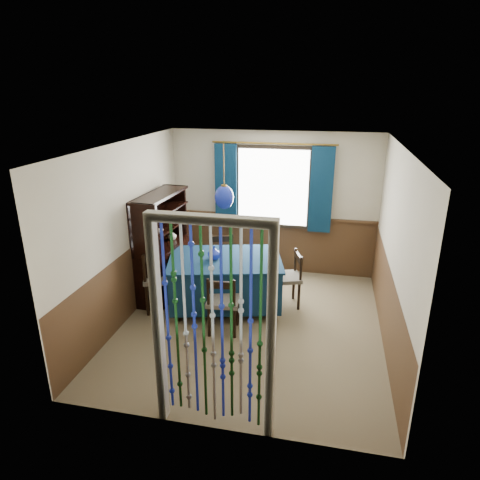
% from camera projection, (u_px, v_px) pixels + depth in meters
% --- Properties ---
extents(floor, '(4.00, 4.00, 0.00)m').
position_uv_depth(floor, '(251.00, 324.00, 6.07)').
color(floor, brown).
rests_on(floor, ground).
extents(ceiling, '(4.00, 4.00, 0.00)m').
position_uv_depth(ceiling, '(253.00, 146.00, 5.23)').
color(ceiling, silver).
rests_on(ceiling, ground).
extents(wall_back, '(3.60, 0.00, 3.60)m').
position_uv_depth(wall_back, '(273.00, 204.00, 7.49)').
color(wall_back, beige).
rests_on(wall_back, ground).
extents(wall_front, '(3.60, 0.00, 3.60)m').
position_uv_depth(wall_front, '(211.00, 317.00, 3.81)').
color(wall_front, beige).
rests_on(wall_front, ground).
extents(wall_left, '(0.00, 4.00, 4.00)m').
position_uv_depth(wall_left, '(126.00, 233.00, 6.01)').
color(wall_left, beige).
rests_on(wall_left, ground).
extents(wall_right, '(0.00, 4.00, 4.00)m').
position_uv_depth(wall_right, '(395.00, 252.00, 5.29)').
color(wall_right, beige).
rests_on(wall_right, ground).
extents(wainscot_back, '(3.60, 0.00, 3.60)m').
position_uv_depth(wainscot_back, '(272.00, 244.00, 7.73)').
color(wainscot_back, '#49301C').
rests_on(wainscot_back, ground).
extents(wainscot_front, '(3.60, 0.00, 3.60)m').
position_uv_depth(wainscot_front, '(213.00, 385.00, 4.08)').
color(wainscot_front, '#49301C').
rests_on(wainscot_front, ground).
extents(wainscot_left, '(0.00, 4.00, 4.00)m').
position_uv_depth(wainscot_left, '(132.00, 281.00, 6.26)').
color(wainscot_left, '#49301C').
rests_on(wainscot_left, ground).
extents(wainscot_right, '(0.00, 4.00, 4.00)m').
position_uv_depth(wainscot_right, '(386.00, 306.00, 5.55)').
color(wainscot_right, '#49301C').
rests_on(wainscot_right, ground).
extents(window, '(1.32, 0.12, 1.42)m').
position_uv_depth(window, '(273.00, 187.00, 7.34)').
color(window, black).
rests_on(window, wall_back).
extents(doorway, '(1.16, 0.12, 2.18)m').
position_uv_depth(doorway, '(213.00, 333.00, 3.93)').
color(doorway, silver).
rests_on(doorway, ground).
extents(dining_table, '(1.87, 1.51, 0.79)m').
position_uv_depth(dining_table, '(225.00, 279.00, 6.42)').
color(dining_table, '#0C2640').
rests_on(dining_table, floor).
extents(chair_near, '(0.46, 0.44, 0.85)m').
position_uv_depth(chair_near, '(223.00, 302.00, 5.74)').
color(chair_near, black).
rests_on(chair_near, floor).
extents(chair_far, '(0.53, 0.52, 0.86)m').
position_uv_depth(chair_far, '(223.00, 260.00, 7.11)').
color(chair_far, black).
rests_on(chair_far, floor).
extents(chair_left, '(0.58, 0.59, 0.95)m').
position_uv_depth(chair_left, '(157.00, 278.00, 6.35)').
color(chair_left, black).
rests_on(chair_left, floor).
extents(chair_right, '(0.52, 0.53, 0.86)m').
position_uv_depth(chair_right, '(288.00, 277.00, 6.48)').
color(chair_right, black).
rests_on(chair_right, floor).
extents(sideboard, '(0.53, 1.30, 1.66)m').
position_uv_depth(sideboard, '(163.00, 260.00, 6.82)').
color(sideboard, black).
rests_on(sideboard, floor).
extents(pendant_lamp, '(0.27, 0.27, 0.95)m').
position_uv_depth(pendant_lamp, '(224.00, 197.00, 5.99)').
color(pendant_lamp, olive).
rests_on(pendant_lamp, ceiling).
extents(vase_table, '(0.22, 0.22, 0.18)m').
position_uv_depth(vase_table, '(214.00, 253.00, 6.26)').
color(vase_table, '#152596').
rests_on(vase_table, dining_table).
extents(bowl_shelf, '(0.18, 0.18, 0.05)m').
position_uv_depth(bowl_shelf, '(158.00, 231.00, 6.34)').
color(bowl_shelf, beige).
rests_on(bowl_shelf, sideboard).
extents(vase_sideboard, '(0.17, 0.17, 0.16)m').
position_uv_depth(vase_sideboard, '(172.00, 235.00, 6.95)').
color(vase_sideboard, beige).
rests_on(vase_sideboard, sideboard).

